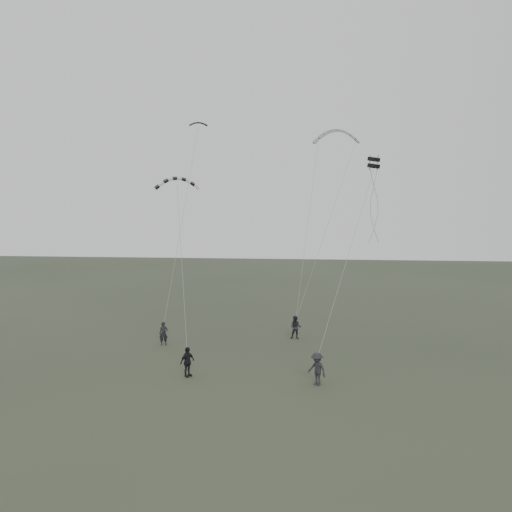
# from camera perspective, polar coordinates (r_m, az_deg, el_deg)

# --- Properties ---
(ground) EXTENTS (140.00, 140.00, 0.00)m
(ground) POSITION_cam_1_polar(r_m,az_deg,el_deg) (33.00, -3.03, -12.49)
(ground) COLOR #313B28
(ground) RESTS_ON ground
(flyer_left) EXTENTS (0.72, 0.56, 1.75)m
(flyer_left) POSITION_cam_1_polar(r_m,az_deg,el_deg) (38.23, -10.52, -8.71)
(flyer_left) COLOR black
(flyer_left) RESTS_ON ground
(flyer_right) EXTENTS (0.96, 0.80, 1.82)m
(flyer_right) POSITION_cam_1_polar(r_m,az_deg,el_deg) (39.46, 4.56, -8.14)
(flyer_right) COLOR black
(flyer_right) RESTS_ON ground
(flyer_center) EXTENTS (0.97, 1.13, 1.82)m
(flyer_center) POSITION_cam_1_polar(r_m,az_deg,el_deg) (31.12, -7.85, -11.89)
(flyer_center) COLOR black
(flyer_center) RESTS_ON ground
(flyer_far) EXTENTS (1.39, 1.35, 1.90)m
(flyer_far) POSITION_cam_1_polar(r_m,az_deg,el_deg) (29.64, 6.98, -12.69)
(flyer_far) COLOR #232327
(flyer_far) RESTS_ON ground
(kite_dark_small) EXTENTS (1.64, 0.84, 0.61)m
(kite_dark_small) POSITION_cam_1_polar(r_m,az_deg,el_deg) (44.71, -6.61, 14.89)
(kite_dark_small) COLOR black
(kite_dark_small) RESTS_ON flyer_left
(kite_pale_large) EXTENTS (4.12, 1.57, 1.78)m
(kite_pale_large) POSITION_cam_1_polar(r_m,az_deg,el_deg) (44.72, 9.22, 13.93)
(kite_pale_large) COLOR #989A9D
(kite_pale_large) RESTS_ON flyer_right
(kite_striped) EXTENTS (3.19, 1.84, 1.32)m
(kite_striped) POSITION_cam_1_polar(r_m,az_deg,el_deg) (35.13, -9.01, 8.77)
(kite_striped) COLOR black
(kite_striped) RESTS_ON flyer_center
(kite_box) EXTENTS (0.92, 0.94, 0.81)m
(kite_box) POSITION_cam_1_polar(r_m,az_deg,el_deg) (34.90, 13.31, 10.35)
(kite_box) COLOR black
(kite_box) RESTS_ON flyer_far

